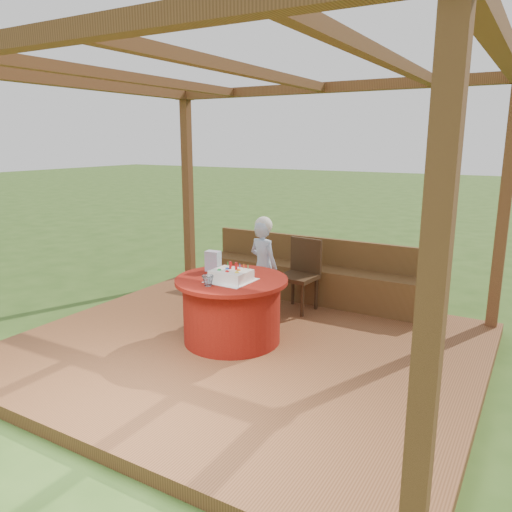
{
  "coord_description": "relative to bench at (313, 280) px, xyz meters",
  "views": [
    {
      "loc": [
        2.51,
        -4.05,
        2.16
      ],
      "look_at": [
        0.0,
        0.25,
        1.0
      ],
      "focal_mm": 35.0,
      "sensor_mm": 36.0,
      "label": 1
    }
  ],
  "objects": [
    {
      "name": "gift_bag",
      "position": [
        -0.49,
        -1.54,
        0.52
      ],
      "size": [
        0.16,
        0.11,
        0.22
      ],
      "primitive_type": "cube",
      "rotation": [
        0.0,
        0.0,
        0.09
      ],
      "color": "#DE8FC9",
      "rests_on": "table"
    },
    {
      "name": "bench",
      "position": [
        0.0,
        0.0,
        0.0
      ],
      "size": [
        3.0,
        0.42,
        0.8
      ],
      "color": "brown",
      "rests_on": "deck"
    },
    {
      "name": "pergola",
      "position": [
        0.0,
        -1.72,
        2.02
      ],
      "size": [
        4.5,
        4.0,
        2.72
      ],
      "color": "brown",
      "rests_on": "deck"
    },
    {
      "name": "drinking_glass",
      "position": [
        -0.21,
        -2.03,
        0.46
      ],
      "size": [
        0.14,
        0.14,
        0.11
      ],
      "primitive_type": "imported",
      "rotation": [
        0.0,
        0.0,
        0.34
      ],
      "color": "white",
      "rests_on": "table"
    },
    {
      "name": "ground",
      "position": [
        0.0,
        -1.72,
        -0.38
      ],
      "size": [
        60.0,
        60.0,
        0.0
      ],
      "primitive_type": "plane",
      "color": "#2F4F1A",
      "rests_on": "ground"
    },
    {
      "name": "deck",
      "position": [
        0.0,
        -1.72,
        -0.32
      ],
      "size": [
        4.5,
        4.0,
        0.12
      ],
      "primitive_type": "cube",
      "color": "brown",
      "rests_on": "ground"
    },
    {
      "name": "birthday_cake",
      "position": [
        -0.11,
        -1.77,
        0.46
      ],
      "size": [
        0.43,
        0.43,
        0.18
      ],
      "color": "white",
      "rests_on": "table"
    },
    {
      "name": "table",
      "position": [
        -0.16,
        -1.68,
        0.08
      ],
      "size": [
        1.15,
        1.15,
        0.67
      ],
      "color": "maroon",
      "rests_on": "deck"
    },
    {
      "name": "elderly_woman",
      "position": [
        -0.33,
        -0.72,
        0.33
      ],
      "size": [
        0.46,
        0.36,
        1.16
      ],
      "color": "#92B2D9",
      "rests_on": "deck"
    },
    {
      "name": "chair",
      "position": [
        0.02,
        -0.41,
        0.21
      ],
      "size": [
        0.46,
        0.46,
        0.87
      ],
      "color": "#362211",
      "rests_on": "deck"
    }
  ]
}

